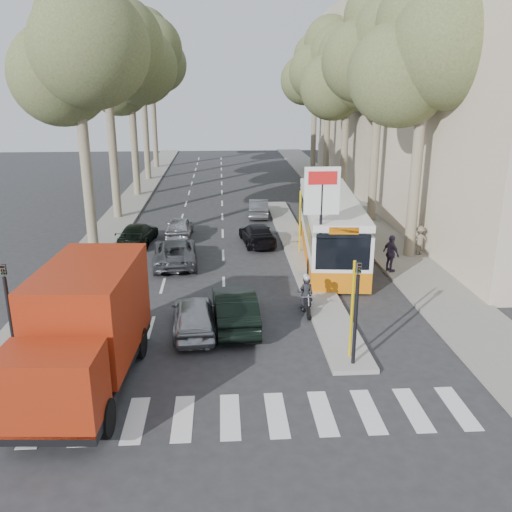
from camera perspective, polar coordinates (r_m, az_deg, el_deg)
The scene contains 30 objects.
ground at distance 19.18m, azimuth -0.55°, elevation -9.75°, with size 120.00×120.00×0.00m, color #28282B.
sidewalk_right at distance 43.96m, azimuth 8.95°, elevation 5.88°, with size 3.20×70.00×0.12m, color gray.
median_left at distance 46.40m, azimuth -12.46°, elevation 6.29°, with size 2.40×64.00×0.12m, color gray.
traffic_island at distance 29.64m, azimuth 4.57°, elevation 0.40°, with size 1.50×26.00×0.16m, color gray.
building_far at distance 53.60m, azimuth 14.76°, elevation 16.16°, with size 11.00×20.00×16.00m, color #B7A88E.
billboard at distance 22.98m, azimuth 6.88°, elevation 4.62°, with size 1.50×12.10×5.60m.
traffic_light_island at distance 17.26m, azimuth 10.57°, elevation -4.20°, with size 0.16×0.41×3.60m.
traffic_light_left at distance 18.47m, azimuth -24.70°, elevation -4.11°, with size 0.16×0.41×3.60m.
tree_l_a at distance 29.99m, azimuth -18.19°, elevation 19.77°, with size 7.40×7.20×14.10m.
tree_l_b at distance 37.86m, azimuth -15.40°, elevation 20.42°, with size 7.40×7.20×14.88m.
tree_l_c at distance 45.67m, azimuth -13.01°, elevation 18.70°, with size 7.40×7.20×13.71m.
tree_l_d at distance 53.67m, azimuth -11.87°, elevation 20.38°, with size 7.40×7.20×15.66m.
tree_l_e at distance 61.57m, azimuth -10.86°, elevation 19.06°, with size 7.40×7.20×14.49m.
tree_r_a at distance 28.97m, azimuth 17.70°, elevation 19.92°, with size 7.40×7.20×14.10m.
tree_r_b at distance 36.66m, azimuth 13.31°, elevation 21.22°, with size 7.40×7.20×15.27m.
tree_r_c at distance 44.27m, azimuth 9.82°, elevation 18.48°, with size 7.40×7.20×13.32m.
tree_r_d at distance 52.16m, azimuth 7.91°, elevation 19.91°, with size 7.40×7.20×14.88m.
tree_r_e at distance 60.01m, azimuth 6.41°, elevation 18.97°, with size 7.40×7.20×14.10m.
silver_hatchback at distance 20.26m, azimuth -6.58°, elevation -6.23°, with size 1.57×3.91×1.33m, color #ADB0B6.
dark_hatchback at distance 20.64m, azimuth -2.25°, elevation -5.48°, with size 1.54×4.41×1.45m, color black.
queue_car_a at distance 27.98m, azimuth -8.54°, elevation 0.42°, with size 2.15×4.67×1.30m, color #4F5257.
queue_car_b at distance 31.18m, azimuth 0.13°, elevation 2.31°, with size 1.68×4.12×1.20m, color black.
queue_car_c at distance 32.81m, azimuth -8.09°, elevation 3.00°, with size 1.53×3.81×1.30m, color #A3A4AA.
queue_car_d at distance 37.85m, azimuth 0.27°, elevation 5.08°, with size 1.32×3.77×1.24m, color #55575D.
queue_car_e at distance 31.96m, azimuth -12.34°, elevation 2.30°, with size 1.70×4.18×1.21m, color black.
red_truck at distance 16.98m, azimuth -17.54°, elevation -7.19°, with size 3.02×6.98×3.64m.
city_bus at distance 29.20m, azimuth 7.73°, elevation 3.29°, with size 3.83×12.33×3.19m.
motorcycle at distance 22.02m, azimuth 5.25°, elevation -4.01°, with size 0.68×1.89×1.61m.
pedestrian_near at distance 26.93m, azimuth 14.03°, elevation 0.26°, with size 1.07×0.52×1.82m, color #41334D.
pedestrian_far at distance 30.16m, azimuth 16.85°, elevation 1.60°, with size 1.00×0.44×1.55m, color #6D6351.
Camera 1 is at (-0.91, -17.02, 8.80)m, focal length 38.00 mm.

